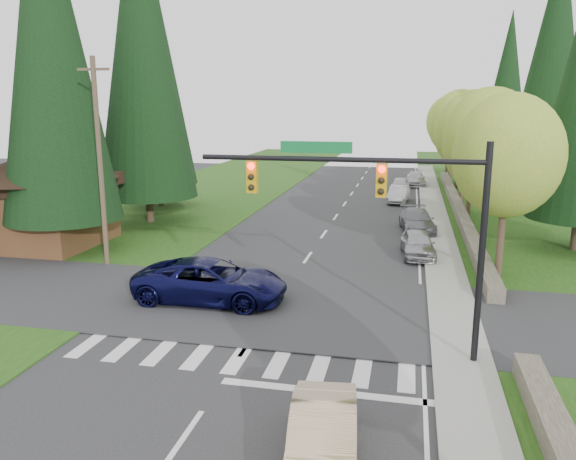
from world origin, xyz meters
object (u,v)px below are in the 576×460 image
(sedan_champagne, at_px, (323,439))
(parked_car_c, at_px, (399,194))
(parked_car_d, at_px, (400,185))
(parked_car_e, at_px, (416,179))
(suv_navy, at_px, (211,281))
(parked_car_a, at_px, (418,244))
(parked_car_b, at_px, (417,221))

(sedan_champagne, height_order, parked_car_c, sedan_champagne)
(parked_car_c, height_order, parked_car_d, parked_car_c)
(sedan_champagne, bearing_deg, parked_car_c, 82.46)
(sedan_champagne, bearing_deg, parked_car_e, 80.98)
(suv_navy, height_order, parked_car_e, suv_navy)
(sedan_champagne, height_order, parked_car_a, sedan_champagne)
(parked_car_b, height_order, parked_car_e, parked_car_b)
(parked_car_e, bearing_deg, sedan_champagne, -95.45)
(parked_car_a, bearing_deg, parked_car_d, 88.30)
(suv_navy, bearing_deg, parked_car_b, -29.27)
(parked_car_d, distance_m, parked_car_e, 4.74)
(sedan_champagne, bearing_deg, suv_navy, 115.87)
(parked_car_c, distance_m, parked_car_d, 5.73)
(parked_car_b, height_order, parked_car_d, parked_car_b)
(sedan_champagne, relative_size, suv_navy, 0.68)
(suv_navy, distance_m, parked_car_d, 31.98)
(sedan_champagne, xyz_separation_m, suv_navy, (-6.05, 9.63, 0.16))
(sedan_champagne, distance_m, parked_car_a, 18.57)
(parked_car_a, bearing_deg, suv_navy, -138.27)
(parked_car_a, distance_m, parked_car_c, 16.75)
(suv_navy, height_order, parked_car_b, suv_navy)
(sedan_champagne, xyz_separation_m, parked_car_a, (2.17, 18.45, -0.01))
(parked_car_a, xyz_separation_m, parked_car_c, (-1.40, 16.69, -0.01))
(sedan_champagne, height_order, suv_navy, suv_navy)
(sedan_champagne, relative_size, parked_car_b, 0.89)
(parked_car_d, height_order, parked_car_e, parked_car_d)
(parked_car_d, bearing_deg, parked_car_b, -84.74)
(parked_car_b, relative_size, parked_car_e, 1.06)
(parked_car_b, bearing_deg, parked_car_a, -97.55)
(suv_navy, distance_m, parked_car_c, 26.41)
(parked_car_a, xyz_separation_m, parked_car_e, (0.00, 26.95, -0.04))
(sedan_champagne, distance_m, parked_car_c, 35.15)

